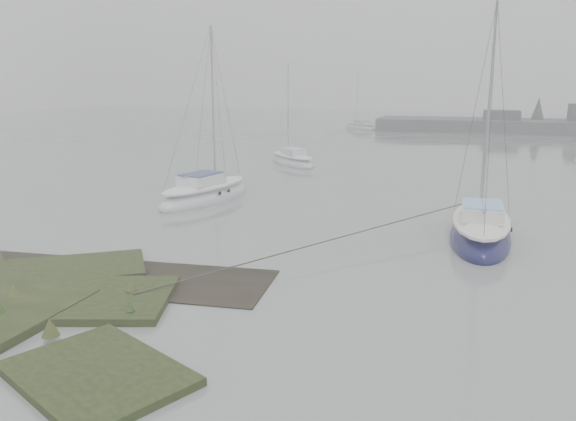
% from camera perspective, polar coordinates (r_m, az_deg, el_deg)
% --- Properties ---
extents(ground, '(160.00, 160.00, 0.00)m').
position_cam_1_polar(ground, '(39.60, 7.85, 4.71)').
color(ground, slate).
rests_on(ground, ground).
extents(sailboat_main, '(2.17, 6.37, 8.95)m').
position_cam_1_polar(sailboat_main, '(21.23, 18.94, -2.11)').
color(sailboat_main, '#11103D').
rests_on(sailboat_main, ground).
extents(sailboat_white, '(3.24, 6.49, 8.77)m').
position_cam_1_polar(sailboat_white, '(27.11, -8.41, 1.57)').
color(sailboat_white, silver).
rests_on(sailboat_white, ground).
extents(sailboat_far_a, '(4.90, 4.88, 7.35)m').
position_cam_1_polar(sailboat_far_a, '(38.97, 0.46, 5.03)').
color(sailboat_far_a, '#B1B7BC').
rests_on(sailboat_far_a, ground).
extents(sailboat_far_c, '(5.07, 4.42, 7.20)m').
position_cam_1_polar(sailboat_far_c, '(70.73, 7.34, 8.41)').
color(sailboat_far_c, '#B8BEC3').
rests_on(sailboat_far_c, ground).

